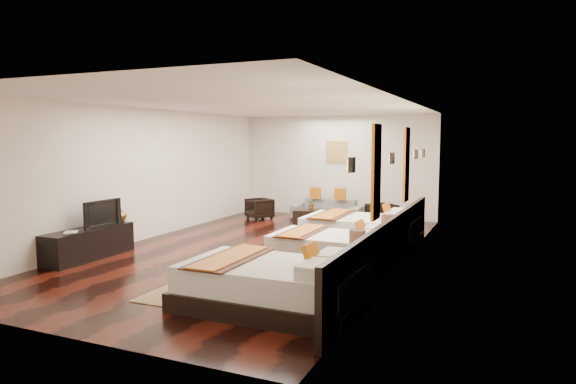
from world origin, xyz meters
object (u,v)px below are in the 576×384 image
at_px(nightstand_a, 357,269).
at_px(armchair_left, 259,209).
at_px(sofa, 327,209).
at_px(bed_near, 274,285).
at_px(tv_console, 89,243).
at_px(coffee_table, 314,218).
at_px(book, 64,233).
at_px(bed_mid, 334,249).
at_px(figurine, 118,214).
at_px(nightstand_b, 387,244).
at_px(table_plant, 311,204).
at_px(armchair_right, 382,215).
at_px(bed_far, 362,230).
at_px(tv, 99,213).

xyz_separation_m(nightstand_a, armchair_left, (-4.17, 5.15, -0.02)).
bearing_deg(sofa, bed_near, -77.44).
distance_m(nightstand_a, tv_console, 4.95).
bearing_deg(nightstand_a, sofa, 112.95).
bearing_deg(coffee_table, book, -114.61).
distance_m(bed_mid, figurine, 4.26).
distance_m(bed_near, armchair_left, 7.22).
xyz_separation_m(sofa, coffee_table, (0.00, -1.05, -0.08)).
relative_size(nightstand_b, table_plant, 3.10).
bearing_deg(armchair_right, bed_mid, -133.89).
relative_size(nightstand_b, coffee_table, 0.81).
distance_m(nightstand_b, sofa, 4.58).
distance_m(nightstand_a, armchair_right, 5.37).
relative_size(nightstand_a, figurine, 2.64).
xyz_separation_m(bed_mid, tv_console, (-4.20, -1.32, -0.00)).
bearing_deg(bed_mid, bed_far, 89.92).
bearing_deg(table_plant, coffee_table, -41.62).
bearing_deg(coffee_table, armchair_right, 18.54).
bearing_deg(table_plant, sofa, 84.73).
height_order(bed_far, sofa, bed_far).
height_order(bed_near, tv_console, bed_near).
bearing_deg(nightstand_a, figurine, 172.34).
distance_m(tv_console, sofa, 6.42).
distance_m(nightstand_a, table_plant, 5.48).
distance_m(nightstand_b, figurine, 5.13).
height_order(tv_console, armchair_right, armchair_right).
xyz_separation_m(book, figurine, (0.00, 1.31, 0.15)).
xyz_separation_m(bed_near, table_plant, (-1.81, 6.05, 0.23)).
xyz_separation_m(bed_mid, tv, (-4.15, -1.10, 0.52)).
bearing_deg(nightstand_a, armchair_right, 99.31).
distance_m(bed_far, nightstand_b, 1.28).
relative_size(bed_far, tv, 2.70).
height_order(bed_mid, armchair_left, bed_mid).
xyz_separation_m(nightstand_b, armchair_left, (-4.17, 3.19, -0.00)).
height_order(bed_far, tv, tv).
distance_m(sofa, armchair_right, 1.68).
height_order(armchair_left, table_plant, table_plant).
bearing_deg(coffee_table, tv, -117.60).
bearing_deg(nightstand_a, tv_console, -178.76).
distance_m(tv, armchair_left, 5.11).
bearing_deg(table_plant, nightstand_b, -48.55).
bearing_deg(bed_near, armchair_left, 118.35).
xyz_separation_m(tv_console, armchair_right, (4.08, 5.41, 0.01)).
distance_m(nightstand_b, coffee_table, 3.74).
bearing_deg(sofa, figurine, -116.89).
distance_m(nightstand_a, figurine, 5.01).
xyz_separation_m(nightstand_b, tv_console, (-4.94, -2.06, -0.01)).
distance_m(book, armchair_left, 5.85).
relative_size(nightstand_a, book, 3.03).
bearing_deg(nightstand_b, tv_console, -157.34).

